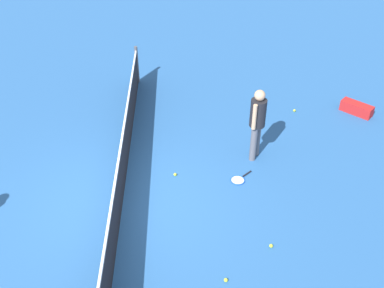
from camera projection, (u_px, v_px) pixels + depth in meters
The scene contains 9 objects.
ground_plane at pixel (122, 203), 9.19m from camera, with size 40.00×40.00×0.00m, color #265693.
court_net at pixel (120, 184), 8.90m from camera, with size 10.09×0.09×1.07m.
player_near_side at pixel (257, 119), 9.80m from camera, with size 0.50×0.46×1.70m.
tennis_racket_near_player at pixel (238, 180), 9.74m from camera, with size 0.52×0.55×0.03m.
tennis_ball_near_player at pixel (226, 280), 7.66m from camera, with size 0.07×0.07×0.07m, color #C6E033.
tennis_ball_midcourt at pixel (271, 246), 8.25m from camera, with size 0.07×0.07×0.07m, color #C6E033.
tennis_ball_baseline at pixel (175, 174), 9.85m from camera, with size 0.07×0.07×0.07m, color #C6E033.
tennis_ball_stray_right at pixel (294, 110), 11.91m from camera, with size 0.07×0.07×0.07m, color #C6E033.
equipment_bag at pixel (355, 108), 11.81m from camera, with size 0.75×0.78×0.28m.
Camera 1 is at (-6.76, -1.19, 6.37)m, focal length 43.37 mm.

